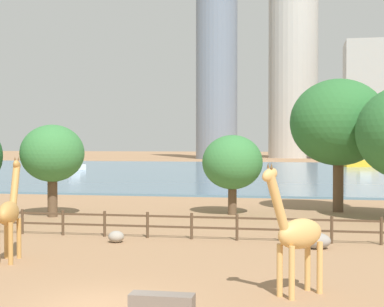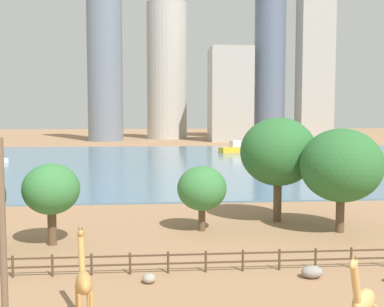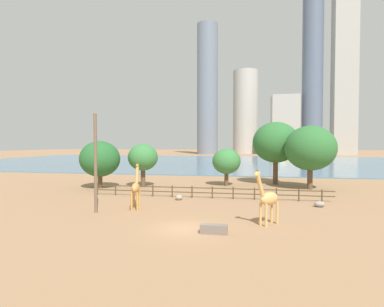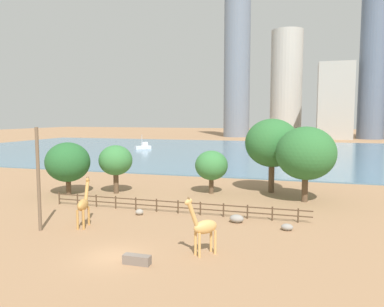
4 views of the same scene
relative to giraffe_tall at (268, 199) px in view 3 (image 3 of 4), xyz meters
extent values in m
plane|color=#9E7551|center=(-5.71, 77.91, -1.95)|extent=(400.00, 400.00, 0.00)
cube|color=slate|center=(-5.71, 74.91, -1.85)|extent=(180.00, 86.00, 0.20)
cylinder|color=tan|center=(-0.15, -0.53, -1.13)|extent=(0.27, 0.27, 1.65)
cylinder|color=tan|center=(-0.52, -0.19, -1.13)|extent=(0.27, 0.27, 1.65)
cylinder|color=tan|center=(0.72, 0.40, -1.13)|extent=(0.27, 0.27, 1.65)
cylinder|color=tan|center=(0.34, 0.75, -1.13)|extent=(0.27, 0.27, 1.65)
ellipsoid|color=tan|center=(0.10, 0.11, -0.02)|extent=(1.77, 1.83, 0.95)
cylinder|color=tan|center=(-0.58, -0.63, 1.02)|extent=(0.84, 0.88, 1.81)
ellipsoid|color=tan|center=(-0.80, -0.87, 1.87)|extent=(0.68, 0.70, 0.57)
cone|color=brown|center=(-0.75, -0.92, 2.15)|extent=(0.12, 0.12, 0.17)
cone|color=brown|center=(-0.86, -0.82, 2.15)|extent=(0.12, 0.12, 0.17)
cylinder|color=#C18C47|center=(-11.85, 3.81, -1.12)|extent=(0.23, 0.23, 1.66)
cylinder|color=#C18C47|center=(-11.35, 3.93, -1.12)|extent=(0.23, 0.23, 1.66)
cylinder|color=#C18C47|center=(-11.56, 2.56, -1.12)|extent=(0.23, 0.23, 1.66)
cylinder|color=#C18C47|center=(-11.06, 2.68, -1.12)|extent=(0.23, 0.23, 1.66)
ellipsoid|color=#C18C47|center=(-11.46, 3.25, -0.01)|extent=(1.12, 1.95, 0.96)
cylinder|color=#C18C47|center=(-11.68, 4.25, 1.03)|extent=(0.50, 1.00, 1.81)
ellipsoid|color=#C18C47|center=(-11.76, 4.58, 1.88)|extent=(0.44, 0.74, 0.58)
cone|color=brown|center=(-11.83, 4.56, 2.16)|extent=(0.10, 0.10, 0.17)
cone|color=brown|center=(-11.69, 4.59, 2.16)|extent=(0.10, 0.10, 0.17)
cylinder|color=brown|center=(-14.37, 1.44, 2.33)|extent=(0.28, 0.28, 8.56)
ellipsoid|color=gray|center=(0.83, 8.37, -1.59)|extent=(1.26, 0.97, 0.72)
ellipsoid|color=gray|center=(-8.57, 8.32, -1.67)|extent=(0.76, 0.74, 0.56)
ellipsoid|color=gray|center=(5.23, 7.28, -1.67)|extent=(0.98, 0.75, 0.56)
cube|color=#72665B|center=(-3.66, -2.81, -1.65)|extent=(1.80, 0.60, 0.60)
cylinder|color=#4C3826|center=(-18.71, 9.91, -1.30)|extent=(0.14, 0.14, 1.30)
cylinder|color=#4C3826|center=(-16.45, 9.91, -1.30)|extent=(0.14, 0.14, 1.30)
cylinder|color=#4C3826|center=(-14.20, 9.91, -1.30)|extent=(0.14, 0.14, 1.30)
cylinder|color=#4C3826|center=(-11.95, 9.91, -1.30)|extent=(0.14, 0.14, 1.30)
cylinder|color=#4C3826|center=(-9.69, 9.91, -1.30)|extent=(0.14, 0.14, 1.30)
cylinder|color=#4C3826|center=(-7.44, 9.91, -1.30)|extent=(0.14, 0.14, 1.30)
cylinder|color=#4C3826|center=(-5.19, 9.91, -1.30)|extent=(0.14, 0.14, 1.30)
cylinder|color=#4C3826|center=(-2.94, 9.91, -1.30)|extent=(0.14, 0.14, 1.30)
cylinder|color=#4C3826|center=(-0.68, 9.91, -1.30)|extent=(0.14, 0.14, 1.30)
cylinder|color=#4C3826|center=(1.57, 9.91, -1.30)|extent=(0.14, 0.14, 1.30)
cylinder|color=#4C3826|center=(3.82, 9.91, -1.30)|extent=(0.14, 0.14, 1.30)
cylinder|color=#4C3826|center=(6.07, 9.91, -1.30)|extent=(0.14, 0.14, 1.30)
cube|color=#4C3826|center=(-5.71, 9.91, -0.85)|extent=(26.10, 0.08, 0.10)
cube|color=#4C3826|center=(-5.71, 9.91, -1.37)|extent=(26.10, 0.08, 0.10)
cylinder|color=brown|center=(2.65, 22.93, -0.19)|extent=(0.72, 0.72, 3.52)
ellipsoid|color=#2D6B33|center=(2.65, 22.93, 4.22)|extent=(6.62, 6.62, 5.96)
cylinder|color=brown|center=(-4.34, 20.10, -1.01)|extent=(0.57, 0.57, 1.88)
ellipsoid|color=#387A3D|center=(-4.34, 20.10, 1.53)|extent=(4.00, 4.00, 3.60)
cylinder|color=brown|center=(6.63, 18.68, -0.55)|extent=(0.67, 0.67, 2.80)
ellipsoid|color=#2D6B33|center=(6.63, 18.68, 3.45)|extent=(6.51, 6.51, 5.86)
cylinder|color=brown|center=(-15.59, 16.85, -0.72)|extent=(0.63, 0.63, 2.46)
ellipsoid|color=#387A3D|center=(-15.59, 16.85, 2.14)|extent=(4.09, 4.09, 3.68)
cylinder|color=brown|center=(-20.84, 14.66, -1.04)|extent=(0.60, 0.60, 1.82)
ellipsoid|color=#26602D|center=(-20.84, 14.66, 1.99)|extent=(5.30, 5.30, 4.77)
cube|color=silver|center=(-37.39, 73.59, -1.29)|extent=(4.38, 4.38, 0.91)
cube|color=silver|center=(-36.98, 73.99, -0.29)|extent=(1.93, 1.93, 1.09)
cylinder|color=silver|center=(-37.55, 73.43, 0.75)|extent=(0.17, 0.17, 3.19)
cube|color=gold|center=(10.99, 95.06, -1.10)|extent=(6.86, 4.57, 1.29)
cube|color=silver|center=(11.74, 95.36, 0.32)|extent=(2.74, 2.31, 1.55)
cylinder|color=silver|center=(10.69, 94.94, 1.80)|extent=(0.16, 0.16, 4.52)
cube|color=#ADA89E|center=(48.52, 146.38, 46.50)|extent=(11.51, 8.40, 96.90)
cylinder|color=slate|center=(-23.95, 150.31, 35.38)|extent=(12.01, 12.01, 74.66)
cube|color=#ADA89E|center=(18.60, 145.23, 13.87)|extent=(13.95, 13.74, 31.65)
cylinder|color=#B7B2A8|center=(-2.28, 163.73, 23.17)|extent=(14.96, 14.96, 50.24)
cylinder|color=slate|center=(33.34, 149.36, 46.64)|extent=(10.81, 10.81, 97.17)
camera|label=1|loc=(0.11, -18.58, 2.85)|focal=55.00mm
camera|label=2|loc=(-8.42, -18.07, 7.56)|focal=45.00mm
camera|label=3|loc=(-1.56, -22.40, 4.01)|focal=28.00mm
camera|label=4|loc=(6.31, -23.92, 7.45)|focal=35.00mm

